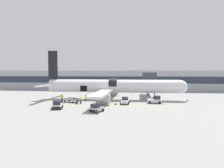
# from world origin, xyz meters

# --- Properties ---
(ground_plane) EXTENTS (500.00, 500.00, 0.00)m
(ground_plane) POSITION_xyz_m (0.00, 0.00, 0.00)
(ground_plane) COLOR gray
(apron_marking_line) EXTENTS (24.69, 3.09, 0.01)m
(apron_marking_line) POSITION_xyz_m (2.60, -4.47, 0.00)
(apron_marking_line) COLOR yellow
(apron_marking_line) RESTS_ON ground_plane
(terminal_strip) EXTENTS (98.75, 9.92, 7.44)m
(terminal_strip) POSITION_xyz_m (0.00, 32.45, 3.72)
(terminal_strip) COLOR #9EA3AD
(terminal_strip) RESTS_ON ground_plane
(jet_bridge_stub) EXTENTS (3.55, 13.94, 6.78)m
(jet_bridge_stub) POSITION_xyz_m (10.49, 12.58, 5.10)
(jet_bridge_stub) COLOR #4C4C51
(jet_bridge_stub) RESTS_ON ground_plane
(airplane) EXTENTS (35.86, 32.96, 12.31)m
(airplane) POSITION_xyz_m (1.00, 5.06, 3.29)
(airplane) COLOR silver
(airplane) RESTS_ON ground_plane
(baggage_tug_lead) EXTENTS (2.62, 3.59, 1.59)m
(baggage_tug_lead) POSITION_xyz_m (-7.35, -8.54, 0.69)
(baggage_tug_lead) COLOR white
(baggage_tug_lead) RESTS_ON ground_plane
(baggage_tug_mid) EXTENTS (2.03, 3.00, 1.47)m
(baggage_tug_mid) POSITION_xyz_m (4.88, -1.23, 0.64)
(baggage_tug_mid) COLOR silver
(baggage_tug_mid) RESTS_ON ground_plane
(baggage_tug_rear) EXTENTS (2.56, 2.75, 1.42)m
(baggage_tug_rear) POSITION_xyz_m (0.52, -10.49, 0.60)
(baggage_tug_rear) COLOR white
(baggage_tug_rear) RESTS_ON ground_plane
(baggage_tug_spare) EXTENTS (3.18, 1.88, 1.67)m
(baggage_tug_spare) POSITION_xyz_m (11.41, 0.42, 0.71)
(baggage_tug_spare) COLOR silver
(baggage_tug_spare) RESTS_ON ground_plane
(baggage_cart_loading) EXTENTS (4.27, 2.76, 1.06)m
(baggage_cart_loading) POSITION_xyz_m (-7.32, -0.47, 0.55)
(baggage_cart_loading) COLOR #999BA0
(baggage_cart_loading) RESTS_ON ground_plane
(ground_crew_loader_a) EXTENTS (0.55, 0.39, 1.58)m
(ground_crew_loader_a) POSITION_xyz_m (-4.70, 2.22, 0.83)
(ground_crew_loader_a) COLOR #1E2338
(ground_crew_loader_a) RESTS_ON ground_plane
(ground_crew_loader_b) EXTENTS (0.57, 0.57, 1.79)m
(ground_crew_loader_b) POSITION_xyz_m (-10.01, 0.48, 0.94)
(ground_crew_loader_b) COLOR #2D2D33
(ground_crew_loader_b) RESTS_ON ground_plane
(ground_crew_driver) EXTENTS (0.50, 0.50, 1.57)m
(ground_crew_driver) POSITION_xyz_m (-4.72, -2.03, 0.83)
(ground_crew_driver) COLOR black
(ground_crew_driver) RESTS_ON ground_plane
(suitcase_on_tarmac_upright) EXTENTS (0.53, 0.28, 0.66)m
(suitcase_on_tarmac_upright) POSITION_xyz_m (-5.40, -2.89, 0.28)
(suitcase_on_tarmac_upright) COLOR #4C1E1E
(suitcase_on_tarmac_upright) RESTS_ON ground_plane
(suitcase_on_tarmac_spare) EXTENTS (0.49, 0.35, 0.84)m
(suitcase_on_tarmac_spare) POSITION_xyz_m (-8.64, -2.91, 0.37)
(suitcase_on_tarmac_spare) COLOR #4C1E1E
(suitcase_on_tarmac_spare) RESTS_ON ground_plane
(safety_cone_nose) EXTENTS (0.55, 0.55, 0.62)m
(safety_cone_nose) POSITION_xyz_m (19.20, 4.57, 0.29)
(safety_cone_nose) COLOR black
(safety_cone_nose) RESTS_ON ground_plane
(safety_cone_engine_left) EXTENTS (0.54, 0.54, 0.74)m
(safety_cone_engine_left) POSITION_xyz_m (0.99, -11.61, 0.35)
(safety_cone_engine_left) COLOR black
(safety_cone_engine_left) RESTS_ON ground_plane
(safety_cone_wingtip) EXTENTS (0.55, 0.55, 0.61)m
(safety_cone_wingtip) POSITION_xyz_m (2.97, -2.46, 0.28)
(safety_cone_wingtip) COLOR black
(safety_cone_wingtip) RESTS_ON ground_plane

